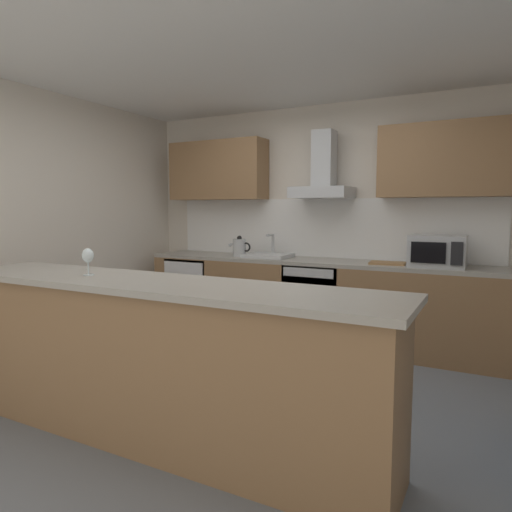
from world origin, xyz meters
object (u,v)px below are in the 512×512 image
object	(u,v)px
refrigerator	(197,292)
range_hood	(323,177)
oven	(317,301)
kettle	(240,247)
wine_glass	(88,257)
chopping_board	(388,263)
microwave	(438,251)
sink	(268,255)

from	to	relation	value
refrigerator	range_hood	distance (m)	2.08
oven	range_hood	xyz separation A→B (m)	(0.00, 0.13, 1.33)
kettle	wine_glass	distance (m)	2.46
oven	kettle	xyz separation A→B (m)	(-0.94, -0.03, 0.55)
kettle	chopping_board	size ratio (longest dim) A/B	0.85
microwave	wine_glass	distance (m)	3.09
wine_glass	kettle	bearing A→B (deg)	95.95
oven	microwave	size ratio (longest dim) A/B	1.60
wine_glass	chopping_board	distance (m)	2.85
oven	range_hood	size ratio (longest dim) A/B	1.11
chopping_board	sink	bearing A→B (deg)	178.51
refrigerator	kettle	world-z (taller)	kettle
range_hood	chopping_board	bearing A→B (deg)	-11.73
wine_glass	oven	bearing A→B (deg)	74.45
refrigerator	chopping_board	size ratio (longest dim) A/B	2.50
sink	chopping_board	bearing A→B (deg)	-1.49
sink	wine_glass	world-z (taller)	wine_glass
oven	sink	distance (m)	0.76
microwave	kettle	xyz separation A→B (m)	(-2.14, -0.01, -0.04)
wine_glass	chopping_board	bearing A→B (deg)	59.82
refrigerator	microwave	bearing A→B (deg)	-0.52
oven	refrigerator	world-z (taller)	oven
oven	sink	xyz separation A→B (m)	(-0.59, 0.01, 0.47)
kettle	range_hood	size ratio (longest dim) A/B	0.40
refrigerator	sink	world-z (taller)	sink
range_hood	refrigerator	bearing A→B (deg)	-175.17
kettle	wine_glass	bearing A→B (deg)	-84.05
kettle	chopping_board	world-z (taller)	kettle
oven	chopping_board	bearing A→B (deg)	-1.84
refrigerator	wine_glass	xyz separation A→B (m)	(0.88, -2.47, 0.71)
sink	kettle	xyz separation A→B (m)	(-0.35, -0.04, 0.08)
microwave	chopping_board	distance (m)	0.48
sink	range_hood	world-z (taller)	range_hood
microwave	wine_glass	size ratio (longest dim) A/B	2.81
range_hood	wine_glass	bearing A→B (deg)	-104.81
refrigerator	sink	distance (m)	1.09
oven	chopping_board	size ratio (longest dim) A/B	2.35
kettle	range_hood	distance (m)	1.24
range_hood	wine_glass	size ratio (longest dim) A/B	4.05
chopping_board	oven	bearing A→B (deg)	178.16
refrigerator	chopping_board	bearing A→B (deg)	-0.52
kettle	chopping_board	bearing A→B (deg)	0.34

